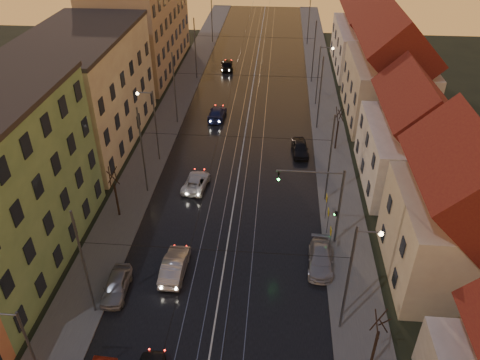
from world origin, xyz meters
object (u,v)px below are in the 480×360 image
(traffic_light_mast, at_px, (328,197))
(driving_car_3, at_px, (217,113))
(street_lamp_0, at_px, (26,352))
(driving_car_4, at_px, (227,64))
(driving_car_1, at_px, (175,266))
(parked_right_2, at_px, (300,148))
(street_lamp_3, at_px, (321,70))
(parked_left_3, at_px, (116,285))
(parked_right_1, at_px, (320,259))
(street_lamp_1, at_px, (355,266))
(driving_car_2, at_px, (196,182))
(street_lamp_2, at_px, (152,119))

(traffic_light_mast, distance_m, driving_car_3, 25.98)
(street_lamp_0, distance_m, driving_car_4, 56.79)
(traffic_light_mast, bearing_deg, driving_car_1, -158.04)
(traffic_light_mast, relative_size, parked_right_2, 1.70)
(street_lamp_3, xyz_separation_m, driving_car_1, (-12.80, -32.72, -4.11))
(street_lamp_0, height_order, driving_car_1, street_lamp_0)
(street_lamp_3, bearing_deg, parked_left_3, -115.48)
(driving_car_4, bearing_deg, parked_right_1, 97.98)
(driving_car_4, distance_m, parked_right_1, 45.03)
(street_lamp_1, height_order, parked_right_2, street_lamp_1)
(street_lamp_1, relative_size, driving_car_1, 1.70)
(street_lamp_3, bearing_deg, street_lamp_0, -112.48)
(driving_car_2, distance_m, driving_car_4, 33.28)
(street_lamp_3, bearing_deg, traffic_light_mast, -92.27)
(traffic_light_mast, distance_m, driving_car_4, 42.50)
(parked_right_1, bearing_deg, street_lamp_1, -69.96)
(driving_car_1, distance_m, parked_right_1, 11.44)
(driving_car_4, height_order, parked_right_1, driving_car_4)
(street_lamp_3, height_order, parked_right_1, street_lamp_3)
(driving_car_4, bearing_deg, driving_car_2, 83.28)
(driving_car_4, bearing_deg, parked_right_2, 105.30)
(parked_left_3, bearing_deg, street_lamp_1, -5.27)
(driving_car_2, relative_size, parked_right_2, 1.06)
(street_lamp_3, distance_m, traffic_light_mast, 28.03)
(street_lamp_1, relative_size, driving_car_4, 1.76)
(driving_car_2, relative_size, driving_car_4, 0.98)
(street_lamp_3, bearing_deg, driving_car_2, -122.14)
(driving_car_1, xyz_separation_m, driving_car_3, (-0.15, 27.50, -0.08))
(driving_car_3, xyz_separation_m, parked_left_3, (-3.75, -29.83, 0.01))
(parked_right_2, bearing_deg, street_lamp_3, 73.88)
(driving_car_3, relative_size, parked_right_2, 1.12)
(driving_car_4, height_order, parked_right_2, driving_car_4)
(street_lamp_3, relative_size, parked_right_2, 1.88)
(street_lamp_2, bearing_deg, street_lamp_0, -90.00)
(driving_car_3, bearing_deg, traffic_light_mast, 119.62)
(traffic_light_mast, relative_size, parked_left_3, 1.74)
(parked_left_3, xyz_separation_m, parked_right_1, (15.20, 4.11, -0.03))
(street_lamp_3, distance_m, driving_car_3, 14.58)
(driving_car_1, xyz_separation_m, parked_left_3, (-3.90, -2.33, -0.07))
(street_lamp_3, relative_size, driving_car_3, 1.68)
(street_lamp_0, distance_m, parked_left_3, 9.99)
(street_lamp_1, height_order, driving_car_1, street_lamp_1)
(driving_car_3, distance_m, parked_left_3, 30.07)
(traffic_light_mast, distance_m, driving_car_2, 14.51)
(traffic_light_mast, relative_size, driving_car_3, 1.51)
(parked_right_2, bearing_deg, driving_car_3, 137.01)
(traffic_light_mast, bearing_deg, parked_right_2, 96.20)
(traffic_light_mast, bearing_deg, street_lamp_3, 87.73)
(street_lamp_0, relative_size, parked_right_1, 1.71)
(driving_car_1, height_order, parked_right_1, driving_car_1)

